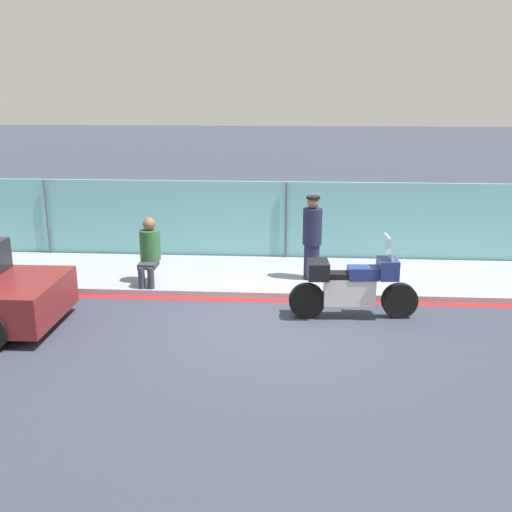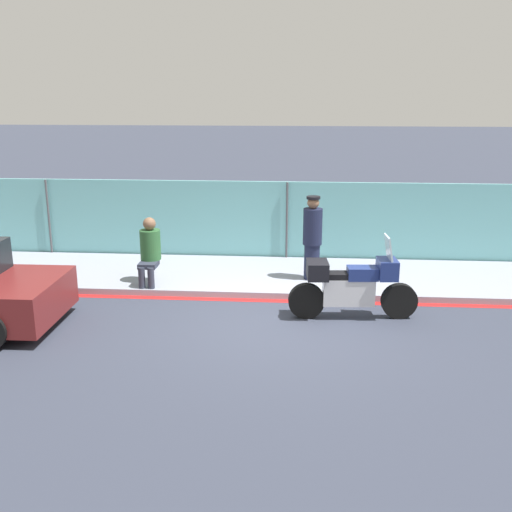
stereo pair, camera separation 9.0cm
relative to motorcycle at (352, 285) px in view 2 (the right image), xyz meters
name	(u,v)px [view 2 (the right image)]	position (x,y,z in m)	size (l,w,h in m)	color
ground_plane	(280,325)	(-1.23, -0.44, -0.60)	(120.00, 120.00, 0.00)	#333847
sidewalk	(285,276)	(-1.23, 2.17, -0.54)	(41.84, 2.61, 0.12)	#8E93A3
curb_paint_stripe	(282,301)	(-1.23, 0.78, -0.60)	(41.84, 0.18, 0.01)	red
storefront_fence	(287,222)	(-1.23, 3.57, 0.33)	(39.74, 0.17, 1.88)	#6BB2B7
motorcycle	(352,285)	(0.00, 0.00, 0.00)	(2.27, 0.60, 1.50)	black
officer_standing	(312,237)	(-0.67, 1.85, 0.40)	(0.39, 0.39, 1.72)	#191E38
person_seated_on_curb	(150,248)	(-3.91, 1.34, 0.25)	(0.41, 0.70, 1.33)	#2D3342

